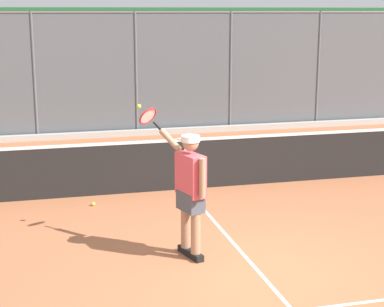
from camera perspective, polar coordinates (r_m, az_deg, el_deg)
The scene contains 5 objects.
ground_plane at distance 8.07m, azimuth 6.29°, elevation -10.90°, with size 60.00×60.00×0.00m, color #A8603D.
fence_backdrop at distance 17.25m, azimuth -5.46°, elevation 7.55°, with size 18.62×1.37×3.32m.
tennis_net at distance 11.53m, azimuth -0.59°, elevation -0.90°, with size 11.08×0.09×1.07m.
tennis_player at distance 8.27m, azimuth -0.23°, elevation -3.00°, with size 0.76×1.27×1.97m.
tennis_ball_near_net at distance 10.80m, azimuth -8.98°, elevation -4.56°, with size 0.07×0.07×0.07m, color #C1D138.
Camera 1 is at (2.66, 6.89, 3.25)m, focal length 58.53 mm.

